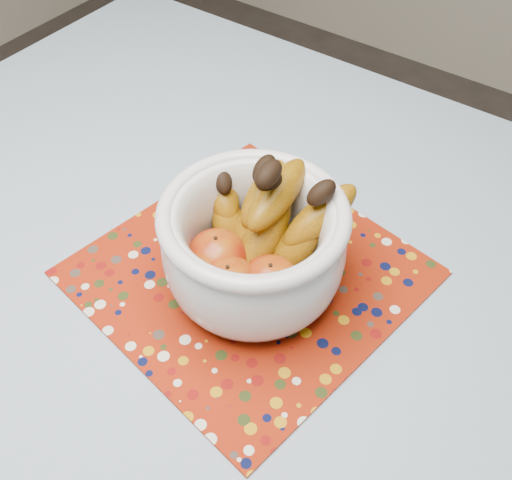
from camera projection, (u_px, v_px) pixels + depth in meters
table at (167, 318)px, 0.91m from camera, size 1.20×1.20×0.75m
tablecloth at (160, 285)px, 0.85m from camera, size 1.32×1.32×0.01m
placemat at (249, 273)px, 0.86m from camera, size 0.48×0.48×0.00m
fruit_bowl at (258, 237)px, 0.79m from camera, size 0.28×0.27×0.21m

